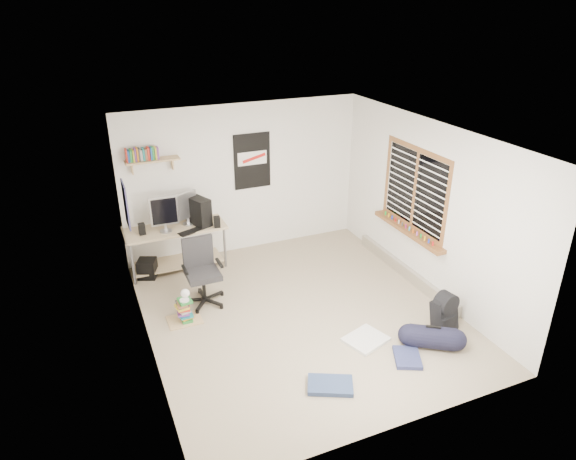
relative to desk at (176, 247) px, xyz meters
name	(u,v)px	position (x,y,z in m)	size (l,w,h in m)	color
floor	(299,314)	(1.25, -2.00, -0.37)	(4.00, 4.50, 0.01)	gray
ceiling	(301,136)	(1.25, -2.00, 2.14)	(4.00, 4.50, 0.01)	white
back_wall	(244,179)	(1.25, 0.25, 0.89)	(4.00, 0.01, 2.50)	silver
left_wall	(140,261)	(-0.76, -2.00, 0.89)	(0.01, 4.50, 2.50)	silver
right_wall	(428,209)	(3.25, -2.00, 0.89)	(0.01, 4.50, 2.50)	silver
desk	(176,247)	(0.00, 0.00, 0.00)	(1.55, 0.68, 0.71)	#C9B98B
monitor_left	(165,219)	(-0.15, -0.14, 0.57)	(0.41, 0.10, 0.46)	#9B9BA0
monitor_right	(187,213)	(0.22, 0.00, 0.55)	(0.38, 0.09, 0.42)	#AEAEB3
pc_tower	(199,211)	(0.39, -0.06, 0.57)	(0.21, 0.43, 0.45)	black
keyboard	(192,231)	(0.21, -0.28, 0.35)	(0.42, 0.15, 0.02)	black
speaker_left	(142,229)	(-0.50, -0.09, 0.44)	(0.09, 0.09, 0.19)	black
speaker_right	(217,222)	(0.61, -0.28, 0.44)	(0.09, 0.09, 0.19)	black
office_chair	(203,273)	(0.13, -1.20, 0.12)	(0.63, 0.63, 0.96)	#242426
wall_shelf	(152,160)	(-0.20, 0.14, 1.42)	(0.80, 0.22, 0.24)	tan
poster_back_wall	(252,161)	(1.40, 0.23, 1.19)	(0.62, 0.03, 0.92)	black
poster_left_wall	(126,205)	(-0.74, -0.80, 1.14)	(0.02, 0.42, 0.60)	navy
window	(414,189)	(3.20, -1.70, 1.08)	(0.10, 1.50, 1.26)	brown
baseboard_heater	(405,271)	(3.20, -1.70, -0.28)	(0.08, 2.50, 0.18)	#B7B2A8
backpack	(444,315)	(2.86, -3.04, -0.16)	(0.32, 0.26, 0.43)	black
duffel_bag	(432,338)	(2.47, -3.31, -0.22)	(0.29, 0.29, 0.56)	black
tshirt	(366,340)	(1.78, -2.89, -0.34)	(0.50, 0.42, 0.04)	silver
jeans_a	(330,385)	(0.97, -3.47, -0.33)	(0.51, 0.32, 0.06)	navy
jeans_b	(407,358)	(2.05, -3.40, -0.34)	(0.41, 0.31, 0.05)	navy
book_stack	(184,311)	(-0.24, -1.53, -0.21)	(0.39, 0.32, 0.27)	brown
desk_lamp	(184,297)	(-0.22, -1.55, 0.02)	(0.13, 0.21, 0.21)	white
subwoofer	(147,269)	(-0.50, -0.13, -0.22)	(0.27, 0.27, 0.30)	black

